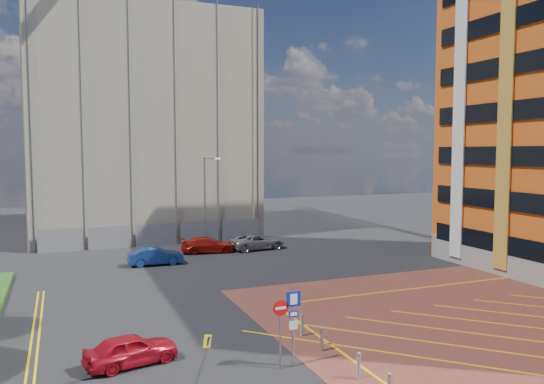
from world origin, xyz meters
TOP-DOWN VIEW (x-y plane):
  - ground at (0.00, 0.00)m, footprint 140.00×140.00m
  - lamp_back at (4.08, 28.00)m, footprint 1.53×0.16m
  - sign_cluster at (0.30, 0.98)m, footprint 1.17×0.12m
  - warning_sign at (-3.46, -0.26)m, footprint 0.80×0.43m
  - bollard_row at (2.30, -1.67)m, footprint 0.14×11.14m
  - construction_building at (0.00, 40.00)m, footprint 21.20×19.20m
  - construction_fence at (1.00, 30.00)m, footprint 21.60×0.06m
  - car_red_left at (-5.44, 3.57)m, footprint 3.93×2.28m
  - car_blue_back at (-1.39, 21.94)m, footprint 4.07×1.47m
  - car_red_back at (3.50, 25.19)m, footprint 4.66×2.38m
  - car_silver_back at (7.88, 25.06)m, footprint 5.02×2.73m

SIDE VIEW (x-z plane):
  - ground at x=0.00m, z-range 0.00..0.00m
  - bollard_row at x=2.30m, z-range 0.02..0.92m
  - car_red_left at x=-5.44m, z-range 0.00..1.26m
  - car_red_back at x=3.50m, z-range 0.00..1.29m
  - car_blue_back at x=-1.39m, z-range 0.00..1.34m
  - car_silver_back at x=7.88m, z-range 0.00..1.34m
  - construction_fence at x=1.00m, z-range 0.00..2.00m
  - warning_sign at x=-3.46m, z-range 0.31..2.55m
  - sign_cluster at x=0.30m, z-range 0.35..3.55m
  - lamp_back at x=4.08m, z-range 0.36..8.36m
  - construction_building at x=0.00m, z-range 0.00..22.00m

